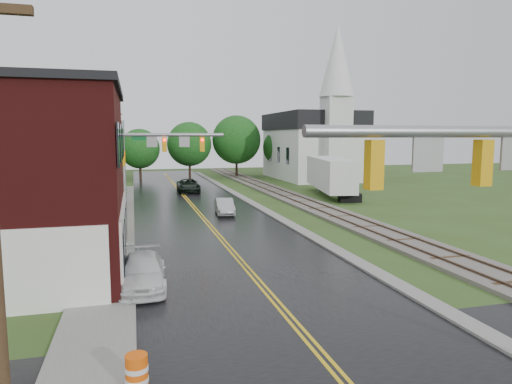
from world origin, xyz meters
name	(u,v)px	position (x,y,z in m)	size (l,w,h in m)	color
main_road	(197,212)	(0.00, 30.00, 0.00)	(10.00, 90.00, 0.02)	black
curb_right	(247,201)	(5.40, 35.00, 0.00)	(0.80, 70.00, 0.12)	gray
sidewalk_left	(116,227)	(-6.20, 25.00, 0.00)	(2.40, 50.00, 0.12)	gray
yellow_house	(39,180)	(-11.00, 26.00, 3.20)	(8.00, 7.00, 6.40)	tan
darkred_building	(73,182)	(-10.00, 35.00, 2.20)	(7.00, 6.00, 4.40)	#3F0F0C
church	(315,138)	(20.00, 53.74, 5.83)	(10.40, 18.40, 20.00)	silver
railroad	(293,198)	(10.00, 35.00, 0.11)	(3.20, 80.00, 0.30)	#59544C
traffic_signal_near	(508,185)	(3.47, 2.00, 4.97)	(7.34, 0.30, 7.20)	gray
traffic_signal_far	(154,152)	(-3.47, 27.00, 4.97)	(7.34, 0.43, 7.20)	gray
utility_pole_b	(101,160)	(-6.80, 22.00, 4.72)	(1.80, 0.28, 9.00)	#382616
utility_pole_c	(115,149)	(-6.80, 44.00, 4.72)	(1.80, 0.28, 9.00)	#382616
tree_left_c	(34,153)	(-13.85, 39.90, 4.51)	(6.00, 6.00, 7.65)	black
tree_left_e	(96,148)	(-8.85, 45.90, 4.81)	(6.40, 6.40, 8.16)	black
suv_dark	(188,186)	(0.80, 43.12, 0.71)	(2.36, 5.12, 1.42)	black
sedan_silver	(224,207)	(1.86, 28.05, 0.62)	(1.31, 3.76, 1.24)	#A6A7AB
pickup_white	(143,272)	(-4.70, 11.84, 0.64)	(1.81, 4.44, 1.29)	silver
semi_trailer	(330,174)	(14.49, 36.26, 2.30)	(5.12, 12.55, 3.87)	black
construction_barrel	(137,374)	(-5.00, 4.00, 0.48)	(0.53, 0.53, 0.95)	#E9530A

